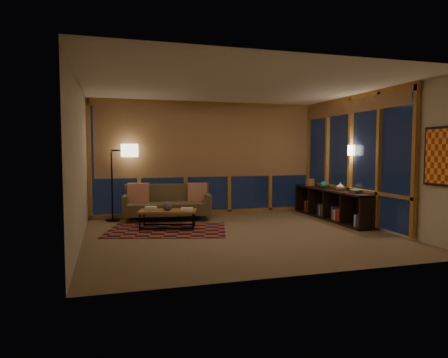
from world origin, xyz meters
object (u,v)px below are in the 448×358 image
object	(u,v)px
sofa	(167,203)
coffee_table	(168,219)
bookshelf	(331,204)
floor_lamp	(112,182)

from	to	relation	value
sofa	coffee_table	bearing A→B (deg)	-90.34
sofa	bookshelf	bearing A→B (deg)	-7.31
coffee_table	floor_lamp	distance (m)	1.78
sofa	bookshelf	size ratio (longest dim) A/B	0.69
floor_lamp	bookshelf	bearing A→B (deg)	-5.10
coffee_table	floor_lamp	size ratio (longest dim) A/B	0.66
sofa	floor_lamp	xyz separation A→B (m)	(-1.18, 0.26, 0.46)
bookshelf	coffee_table	bearing A→B (deg)	-178.77
coffee_table	sofa	bearing A→B (deg)	97.92
coffee_table	floor_lamp	world-z (taller)	floor_lamp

